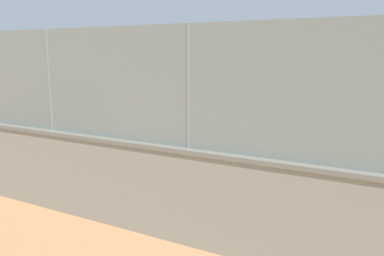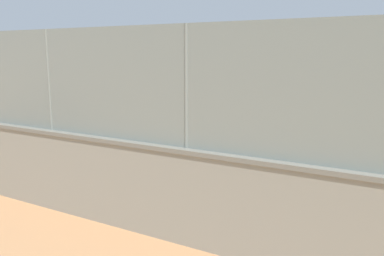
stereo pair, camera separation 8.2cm
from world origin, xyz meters
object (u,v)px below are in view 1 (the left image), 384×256
Objects in this scene: player_crossing_court at (306,153)px; sports_ball at (266,203)px; player_near_wall_returning at (365,128)px; player_at_service_line at (70,126)px.

player_crossing_court is 7.81× the size of sports_ball.
player_near_wall_returning is at bearing -102.84° from sports_ball.
player_crossing_court is at bearing 178.35° from player_at_service_line.
player_near_wall_returning is at bearing -100.45° from player_crossing_court.
player_crossing_court is 4.94m from player_near_wall_returning.
player_at_service_line reaches higher than player_near_wall_returning.
sports_ball is (0.52, 1.36, -0.88)m from player_crossing_court.
player_at_service_line is at bearing -12.22° from sports_ball.
player_near_wall_returning is 6.42m from sports_ball.
player_near_wall_returning reaches higher than sports_ball.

